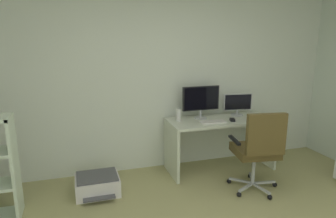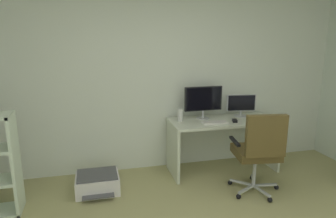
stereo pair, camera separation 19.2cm
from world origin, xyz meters
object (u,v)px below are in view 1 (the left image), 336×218
(desktop_speaker, at_px, (178,115))
(keyboard, at_px, (213,122))
(desk, at_px, (221,132))
(monitor_main, at_px, (201,99))
(office_chair, at_px, (259,147))
(monitor_secondary, at_px, (238,103))
(computer_mouse, at_px, (232,120))
(printer, at_px, (97,184))

(desktop_speaker, bearing_deg, keyboard, -27.37)
(desk, bearing_deg, monitor_main, 154.40)
(keyboard, bearing_deg, desktop_speaker, 154.42)
(desktop_speaker, xyz_separation_m, office_chair, (0.72, -0.85, -0.24))
(desk, bearing_deg, monitor_secondary, 21.27)
(monitor_secondary, distance_m, computer_mouse, 0.38)
(computer_mouse, height_order, office_chair, office_chair)
(desk, height_order, monitor_main, monitor_main)
(monitor_secondary, distance_m, desktop_speaker, 0.93)
(desk, xyz_separation_m, computer_mouse, (0.10, -0.14, 0.21))
(monitor_secondary, xyz_separation_m, office_chair, (-0.21, -0.90, -0.34))
(monitor_main, bearing_deg, desk, -25.60)
(printer, bearing_deg, monitor_secondary, 9.65)
(keyboard, relative_size, printer, 0.66)
(printer, bearing_deg, monitor_main, 13.29)
(monitor_secondary, bearing_deg, office_chair, -103.27)
(office_chair, bearing_deg, monitor_main, 112.34)
(keyboard, bearing_deg, monitor_main, 106.75)
(monitor_secondary, relative_size, keyboard, 1.25)
(monitor_main, height_order, desktop_speaker, monitor_main)
(desk, bearing_deg, desktop_speaker, 172.77)
(monitor_main, height_order, computer_mouse, monitor_main)
(computer_mouse, bearing_deg, monitor_secondary, 66.72)
(monitor_secondary, bearing_deg, monitor_main, -179.99)
(desk, xyz_separation_m, monitor_main, (-0.26, 0.12, 0.46))
(computer_mouse, relative_size, printer, 0.19)
(monitor_secondary, height_order, keyboard, monitor_secondary)
(monitor_secondary, bearing_deg, keyboard, -152.65)
(computer_mouse, bearing_deg, printer, -160.81)
(computer_mouse, bearing_deg, keyboard, -163.96)
(desk, distance_m, computer_mouse, 0.27)
(desktop_speaker, bearing_deg, desk, -7.23)
(printer, bearing_deg, desk, 7.40)
(desk, bearing_deg, computer_mouse, -55.19)
(office_chair, bearing_deg, computer_mouse, 90.93)
(monitor_secondary, xyz_separation_m, desktop_speaker, (-0.93, -0.05, -0.10))
(computer_mouse, xyz_separation_m, desktop_speaker, (-0.70, 0.22, 0.07))
(keyboard, xyz_separation_m, computer_mouse, (0.29, -0.00, 0.01))
(desk, height_order, printer, desk)
(computer_mouse, relative_size, desktop_speaker, 0.59)
(desktop_speaker, bearing_deg, computer_mouse, -17.22)
(desk, xyz_separation_m, printer, (-1.75, -0.23, -0.43))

